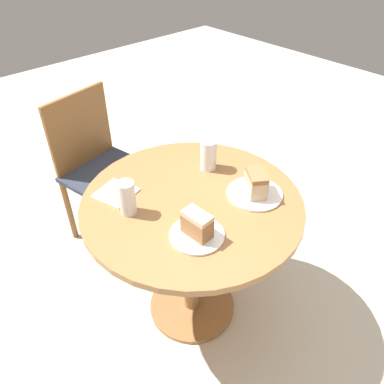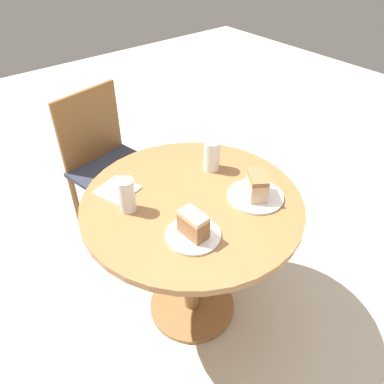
# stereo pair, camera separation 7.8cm
# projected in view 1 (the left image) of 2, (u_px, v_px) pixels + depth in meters

# --- Properties ---
(ground_plane) EXTENTS (8.00, 8.00, 0.00)m
(ground_plane) POSITION_uv_depth(u_px,v_px,m) (192.00, 306.00, 2.03)
(ground_plane) COLOR beige
(table) EXTENTS (0.93, 0.93, 0.75)m
(table) POSITION_uv_depth(u_px,v_px,m) (192.00, 228.00, 1.67)
(table) COLOR #9E6B3D
(table) RESTS_ON ground_plane
(chair) EXTENTS (0.52, 0.52, 0.91)m
(chair) POSITION_uv_depth(u_px,v_px,m) (102.00, 167.00, 2.21)
(chair) COLOR brown
(chair) RESTS_ON ground_plane
(plate_near) EXTENTS (0.24, 0.24, 0.01)m
(plate_near) POSITION_uv_depth(u_px,v_px,m) (254.00, 194.00, 1.59)
(plate_near) COLOR white
(plate_near) RESTS_ON table
(plate_far) EXTENTS (0.21, 0.21, 0.01)m
(plate_far) POSITION_uv_depth(u_px,v_px,m) (197.00, 235.00, 1.39)
(plate_far) COLOR white
(plate_far) RESTS_ON table
(cake_slice_near) EXTENTS (0.13, 0.14, 0.10)m
(cake_slice_near) POSITION_uv_depth(u_px,v_px,m) (256.00, 183.00, 1.55)
(cake_slice_near) COLOR beige
(cake_slice_near) RESTS_ON plate_near
(cake_slice_far) EXTENTS (0.07, 0.12, 0.10)m
(cake_slice_far) POSITION_uv_depth(u_px,v_px,m) (197.00, 224.00, 1.36)
(cake_slice_far) COLOR #9E6B42
(cake_slice_far) RESTS_ON plate_far
(glass_lemonade) EXTENTS (0.08, 0.08, 0.14)m
(glass_lemonade) POSITION_uv_depth(u_px,v_px,m) (208.00, 156.00, 1.71)
(glass_lemonade) COLOR silver
(glass_lemonade) RESTS_ON table
(glass_water) EXTENTS (0.07, 0.07, 0.15)m
(glass_water) POSITION_uv_depth(u_px,v_px,m) (127.00, 200.00, 1.46)
(glass_water) COLOR silver
(glass_water) RESTS_ON table
(napkin_stack) EXTENTS (0.19, 0.19, 0.01)m
(napkin_stack) POSITION_uv_depth(u_px,v_px,m) (116.00, 193.00, 1.59)
(napkin_stack) COLOR white
(napkin_stack) RESTS_ON table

